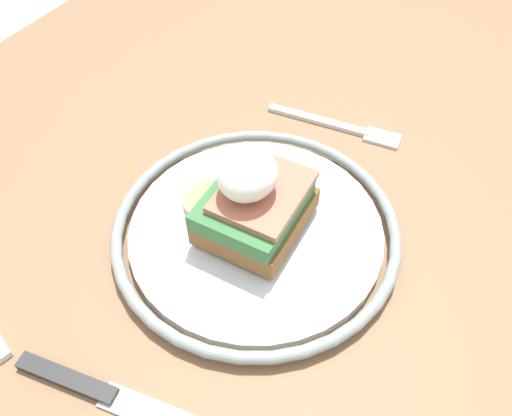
{
  "coord_description": "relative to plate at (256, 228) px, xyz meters",
  "views": [
    {
      "loc": [
        0.25,
        0.14,
        1.09
      ],
      "look_at": [
        0.01,
        0.01,
        0.78
      ],
      "focal_mm": 35.0,
      "sensor_mm": 36.0,
      "label": 1
    }
  ],
  "objects": [
    {
      "name": "knife",
      "position": [
        0.17,
        -0.01,
        -0.01
      ],
      "size": [
        0.04,
        0.19,
        0.01
      ],
      "color": "#2D2D2D",
      "rests_on": "dining_table"
    },
    {
      "name": "dining_table",
      "position": [
        -0.01,
        -0.01,
        -0.11
      ],
      "size": [
        1.13,
        0.85,
        0.75
      ],
      "color": "#846042",
      "rests_on": "ground_plane"
    },
    {
      "name": "fork",
      "position": [
        -0.17,
        0.01,
        -0.01
      ],
      "size": [
        0.03,
        0.15,
        0.0
      ],
      "color": "silver",
      "rests_on": "dining_table"
    },
    {
      "name": "plate",
      "position": [
        0.0,
        0.0,
        0.0
      ],
      "size": [
        0.25,
        0.25,
        0.02
      ],
      "color": "silver",
      "rests_on": "dining_table"
    },
    {
      "name": "sandwich",
      "position": [
        0.0,
        -0.0,
        0.04
      ],
      "size": [
        0.09,
        0.11,
        0.08
      ],
      "color": "brown",
      "rests_on": "plate"
    }
  ]
}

